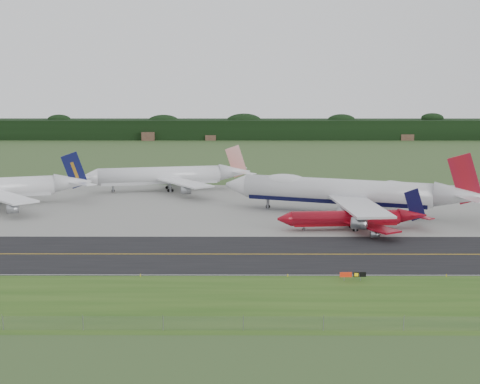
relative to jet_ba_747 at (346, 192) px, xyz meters
name	(u,v)px	position (x,y,z in m)	size (l,w,h in m)	color
ground	(270,249)	(-22.53, -39.42, -6.24)	(600.00, 600.00, 0.00)	#375427
grass_verge	(279,302)	(-22.53, -74.42, -6.24)	(400.00, 30.00, 0.01)	#294F17
taxiway	(271,254)	(-22.53, -43.42, -6.23)	(400.00, 32.00, 0.02)	black
apron	(263,206)	(-22.53, 11.58, -6.24)	(400.00, 78.00, 0.01)	gray
taxiway_centreline	(271,254)	(-22.53, -43.42, -6.21)	(400.00, 0.40, 0.00)	gold
taxiway_edge_line	(274,275)	(-22.53, -58.92, -6.21)	(400.00, 0.25, 0.00)	silver
perimeter_fence	(283,323)	(-22.53, -87.42, -5.14)	(320.00, 0.10, 320.00)	slate
horizon_treeline	(252,130)	(-22.53, 234.34, -0.77)	(700.00, 25.00, 12.00)	black
jet_ba_747	(346,192)	(0.00, 0.00, 0.00)	(70.82, 57.07, 18.35)	silver
jet_red_737	(353,218)	(-0.96, -19.49, -3.41)	(37.98, 30.85, 10.25)	maroon
jet_star_tail	(169,176)	(-53.47, 39.30, -1.27)	(56.32, 46.42, 14.92)	white
taxiway_sign	(353,275)	(-8.06, -62.41, -5.09)	(4.92, 0.40, 1.64)	slate
edge_marker_left	(140,275)	(-48.11, -59.92, -5.99)	(0.16, 0.16, 0.50)	yellow
edge_marker_center	(288,275)	(-20.02, -59.92, -5.99)	(0.16, 0.16, 0.50)	yellow
edge_marker_right	(446,276)	(10.18, -59.92, -5.99)	(0.16, 0.16, 0.50)	yellow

